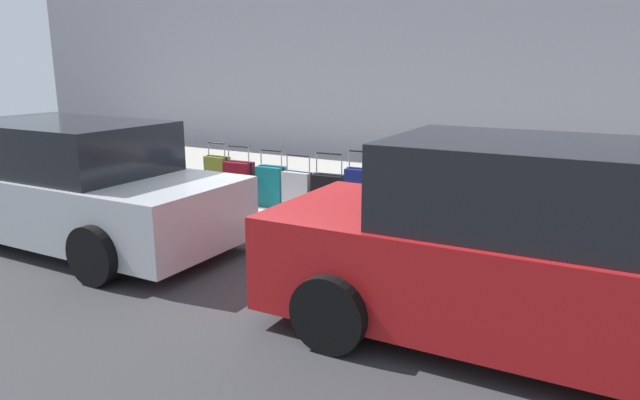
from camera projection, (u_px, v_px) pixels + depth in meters
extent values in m
plane|color=#333335|center=(259.00, 233.00, 7.74)|extent=(40.00, 40.00, 0.00)
cube|color=#ADA89E|center=(343.00, 193.00, 9.83)|extent=(18.00, 5.00, 0.14)
cube|color=#9EA0A8|center=(558.00, 227.00, 6.57)|extent=(0.47, 0.25, 0.52)
cube|color=black|center=(558.00, 227.00, 6.57)|extent=(0.46, 0.08, 0.53)
cylinder|color=gray|center=(580.00, 196.00, 6.37)|extent=(0.02, 0.02, 0.26)
cylinder|color=gray|center=(544.00, 192.00, 6.59)|extent=(0.02, 0.02, 0.26)
cylinder|color=black|center=(563.00, 183.00, 6.45)|extent=(0.39, 0.06, 0.02)
cylinder|color=black|center=(575.00, 250.00, 6.52)|extent=(0.05, 0.02, 0.04)
cylinder|color=black|center=(539.00, 244.00, 6.74)|extent=(0.05, 0.02, 0.04)
cube|color=#0F606B|center=(515.00, 215.00, 6.83)|extent=(0.39, 0.24, 0.65)
cube|color=black|center=(515.00, 215.00, 6.83)|extent=(0.38, 0.07, 0.66)
cylinder|color=gray|center=(532.00, 179.00, 6.64)|extent=(0.02, 0.02, 0.29)
cylinder|color=gray|center=(505.00, 176.00, 6.81)|extent=(0.02, 0.02, 0.29)
cylinder|color=black|center=(519.00, 165.00, 6.69)|extent=(0.32, 0.05, 0.02)
cylinder|color=black|center=(527.00, 242.00, 6.82)|extent=(0.05, 0.02, 0.04)
cylinder|color=black|center=(500.00, 237.00, 7.00)|extent=(0.05, 0.02, 0.04)
cube|color=maroon|center=(472.00, 212.00, 7.03)|extent=(0.49, 0.22, 0.63)
cube|color=black|center=(472.00, 212.00, 7.03)|extent=(0.48, 0.07, 0.65)
cylinder|color=gray|center=(491.00, 178.00, 6.84)|extent=(0.02, 0.02, 0.26)
cylinder|color=gray|center=(457.00, 175.00, 7.01)|extent=(0.02, 0.02, 0.26)
cylinder|color=black|center=(475.00, 166.00, 6.89)|extent=(0.41, 0.06, 0.02)
cylinder|color=black|center=(488.00, 237.00, 7.01)|extent=(0.05, 0.02, 0.04)
cylinder|color=black|center=(453.00, 233.00, 7.18)|extent=(0.05, 0.02, 0.04)
cube|color=#59601E|center=(434.00, 207.00, 7.30)|extent=(0.37, 0.29, 0.62)
cube|color=black|center=(434.00, 207.00, 7.30)|extent=(0.36, 0.07, 0.63)
cylinder|color=gray|center=(447.00, 172.00, 7.13)|extent=(0.02, 0.02, 0.31)
cylinder|color=gray|center=(424.00, 170.00, 7.25)|extent=(0.02, 0.02, 0.31)
cylinder|color=black|center=(436.00, 159.00, 7.15)|extent=(0.29, 0.05, 0.02)
cylinder|color=black|center=(444.00, 230.00, 7.30)|extent=(0.05, 0.02, 0.04)
cylinder|color=black|center=(421.00, 227.00, 7.43)|extent=(0.05, 0.02, 0.04)
cube|color=red|center=(395.00, 208.00, 7.48)|extent=(0.49, 0.26, 0.52)
cube|color=black|center=(395.00, 208.00, 7.48)|extent=(0.49, 0.06, 0.53)
cylinder|color=gray|center=(411.00, 188.00, 7.32)|extent=(0.02, 0.02, 0.04)
cylinder|color=gray|center=(380.00, 185.00, 7.50)|extent=(0.02, 0.02, 0.04)
cylinder|color=black|center=(396.00, 185.00, 7.41)|extent=(0.42, 0.04, 0.02)
cylinder|color=black|center=(410.00, 227.00, 7.44)|extent=(0.04, 0.02, 0.04)
cylinder|color=black|center=(379.00, 223.00, 7.63)|extent=(0.04, 0.02, 0.04)
cube|color=navy|center=(360.00, 196.00, 7.70)|extent=(0.39, 0.23, 0.73)
cube|color=black|center=(360.00, 196.00, 7.70)|extent=(0.39, 0.06, 0.74)
cylinder|color=gray|center=(372.00, 161.00, 7.51)|extent=(0.02, 0.02, 0.24)
cylinder|color=gray|center=(349.00, 159.00, 7.66)|extent=(0.02, 0.02, 0.24)
cylinder|color=black|center=(360.00, 151.00, 7.56)|extent=(0.32, 0.04, 0.02)
cylinder|color=black|center=(371.00, 221.00, 7.70)|extent=(0.04, 0.02, 0.04)
cylinder|color=black|center=(348.00, 218.00, 7.85)|extent=(0.04, 0.02, 0.04)
cube|color=black|center=(329.00, 196.00, 7.98)|extent=(0.46, 0.25, 0.59)
cube|color=black|center=(329.00, 196.00, 7.98)|extent=(0.45, 0.07, 0.61)
cylinder|color=gray|center=(342.00, 165.00, 7.79)|extent=(0.02, 0.02, 0.30)
cylinder|color=gray|center=(317.00, 163.00, 7.96)|extent=(0.02, 0.02, 0.30)
cylinder|color=black|center=(329.00, 154.00, 7.84)|extent=(0.38, 0.05, 0.02)
cylinder|color=black|center=(342.00, 216.00, 7.96)|extent=(0.05, 0.02, 0.04)
cylinder|color=black|center=(316.00, 213.00, 8.13)|extent=(0.05, 0.02, 0.04)
cube|color=#9EA0A8|center=(298.00, 192.00, 8.26)|extent=(0.44, 0.23, 0.58)
cube|color=black|center=(298.00, 192.00, 8.26)|extent=(0.44, 0.04, 0.60)
cylinder|color=gray|center=(309.00, 165.00, 8.07)|extent=(0.02, 0.02, 0.24)
cylinder|color=gray|center=(287.00, 163.00, 8.25)|extent=(0.02, 0.02, 0.24)
cylinder|color=black|center=(298.00, 155.00, 8.14)|extent=(0.38, 0.03, 0.02)
cylinder|color=black|center=(310.00, 211.00, 8.23)|extent=(0.04, 0.02, 0.04)
cylinder|color=black|center=(287.00, 208.00, 8.42)|extent=(0.04, 0.02, 0.04)
cube|color=#0F606B|center=(272.00, 186.00, 8.55)|extent=(0.43, 0.27, 0.61)
cube|color=black|center=(272.00, 186.00, 8.55)|extent=(0.43, 0.06, 0.62)
cylinder|color=gray|center=(281.00, 159.00, 8.38)|extent=(0.02, 0.02, 0.24)
cylinder|color=gray|center=(261.00, 158.00, 8.54)|extent=(0.02, 0.02, 0.24)
cylinder|color=black|center=(271.00, 151.00, 8.43)|extent=(0.36, 0.04, 0.02)
cylinder|color=black|center=(282.00, 206.00, 8.54)|extent=(0.04, 0.02, 0.04)
cylinder|color=black|center=(262.00, 203.00, 8.70)|extent=(0.04, 0.02, 0.04)
cube|color=maroon|center=(239.00, 183.00, 8.68)|extent=(0.44, 0.26, 0.65)
cube|color=black|center=(239.00, 183.00, 8.68)|extent=(0.43, 0.07, 0.67)
cylinder|color=gray|center=(249.00, 155.00, 8.50)|extent=(0.02, 0.02, 0.24)
cylinder|color=gray|center=(228.00, 153.00, 8.65)|extent=(0.02, 0.02, 0.24)
cylinder|color=black|center=(238.00, 146.00, 8.55)|extent=(0.36, 0.04, 0.02)
cylinder|color=black|center=(250.00, 204.00, 8.67)|extent=(0.05, 0.02, 0.04)
cylinder|color=black|center=(230.00, 201.00, 8.83)|extent=(0.05, 0.02, 0.04)
cube|color=#59601E|center=(218.00, 178.00, 8.98)|extent=(0.40, 0.21, 0.68)
cube|color=black|center=(218.00, 178.00, 8.98)|extent=(0.40, 0.05, 0.70)
cylinder|color=gray|center=(225.00, 151.00, 8.79)|extent=(0.02, 0.02, 0.21)
cylinder|color=gray|center=(209.00, 149.00, 8.96)|extent=(0.02, 0.02, 0.21)
cylinder|color=black|center=(216.00, 143.00, 8.85)|extent=(0.33, 0.04, 0.02)
cylinder|color=black|center=(227.00, 199.00, 8.97)|extent=(0.04, 0.02, 0.04)
cylinder|color=black|center=(210.00, 197.00, 9.14)|extent=(0.04, 0.02, 0.04)
cylinder|color=#D89E0C|center=(180.00, 177.00, 9.36)|extent=(0.20, 0.20, 0.56)
sphere|color=#D89E0C|center=(179.00, 158.00, 9.28)|extent=(0.21, 0.21, 0.21)
cylinder|color=#D89E0C|center=(173.00, 175.00, 9.42)|extent=(0.09, 0.10, 0.09)
cylinder|color=#D89E0C|center=(186.00, 177.00, 9.28)|extent=(0.09, 0.10, 0.09)
cylinder|color=brown|center=(139.00, 167.00, 9.57)|extent=(0.11, 0.11, 0.83)
cube|color=#AD1619|center=(527.00, 276.00, 4.57)|extent=(4.32, 1.79, 0.82)
cube|color=black|center=(536.00, 185.00, 4.40)|extent=(2.26, 1.61, 0.67)
cylinder|color=black|center=(331.00, 313.00, 4.51)|extent=(0.64, 0.23, 0.64)
cylinder|color=black|center=(406.00, 251.00, 5.99)|extent=(0.64, 0.23, 0.64)
cube|color=#B2B5BA|center=(76.00, 201.00, 7.21)|extent=(4.41, 1.79, 0.75)
cube|color=black|center=(70.00, 147.00, 7.05)|extent=(2.30, 1.62, 0.61)
cylinder|color=black|center=(65.00, 194.00, 8.64)|extent=(0.64, 0.23, 0.64)
cylinder|color=black|center=(95.00, 255.00, 5.88)|extent=(0.64, 0.23, 0.64)
cylinder|color=black|center=(206.00, 216.00, 7.37)|extent=(0.64, 0.23, 0.64)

